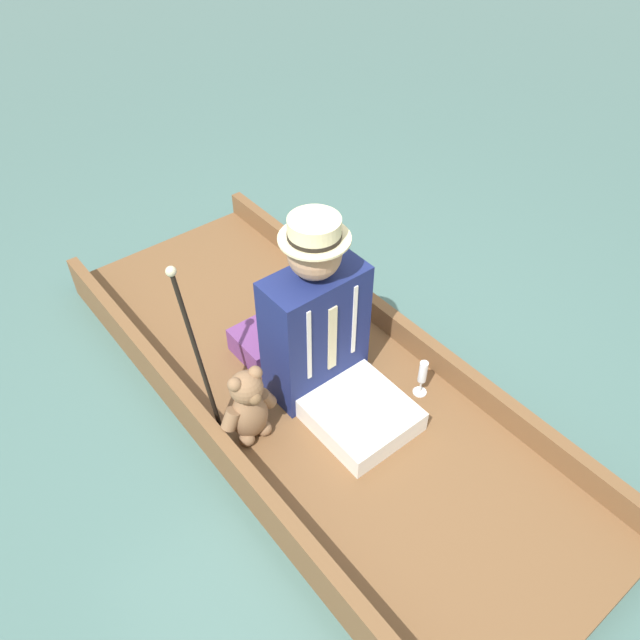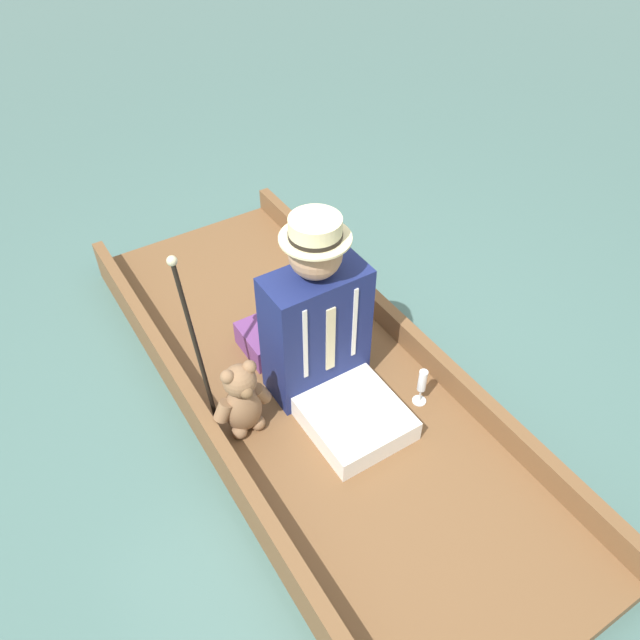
# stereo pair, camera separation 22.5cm
# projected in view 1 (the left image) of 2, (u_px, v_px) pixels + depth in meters

# --- Properties ---
(ground_plane) EXTENTS (16.00, 16.00, 0.00)m
(ground_plane) POSITION_uv_depth(u_px,v_px,m) (313.00, 399.00, 3.06)
(ground_plane) COLOR #476B66
(punt_boat) EXTENTS (1.16, 2.99, 0.24)m
(punt_boat) POSITION_uv_depth(u_px,v_px,m) (313.00, 391.00, 3.01)
(punt_boat) COLOR brown
(punt_boat) RESTS_ON ground_plane
(seat_cushion) EXTENTS (0.38, 0.27, 0.13)m
(seat_cushion) POSITION_uv_depth(u_px,v_px,m) (273.00, 337.00, 3.13)
(seat_cushion) COLOR #6B3875
(seat_cushion) RESTS_ON punt_boat
(seated_person) EXTENTS (0.46, 0.69, 0.93)m
(seated_person) POSITION_uv_depth(u_px,v_px,m) (324.00, 335.00, 2.73)
(seated_person) COLOR white
(seated_person) RESTS_ON punt_boat
(teddy_bear) EXTENTS (0.28, 0.16, 0.40)m
(teddy_bear) POSITION_uv_depth(u_px,v_px,m) (249.00, 407.00, 2.65)
(teddy_bear) COLOR #846042
(teddy_bear) RESTS_ON punt_boat
(wine_glass) EXTENTS (0.07, 0.07, 0.20)m
(wine_glass) POSITION_uv_depth(u_px,v_px,m) (423.00, 375.00, 2.87)
(wine_glass) COLOR silver
(wine_glass) RESTS_ON punt_boat
(walking_cane) EXTENTS (0.04, 0.23, 0.80)m
(walking_cane) POSITION_uv_depth(u_px,v_px,m) (192.00, 339.00, 2.55)
(walking_cane) COLOR black
(walking_cane) RESTS_ON punt_boat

